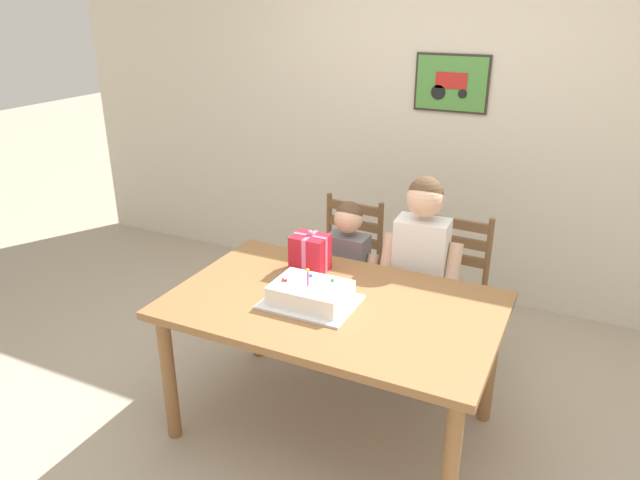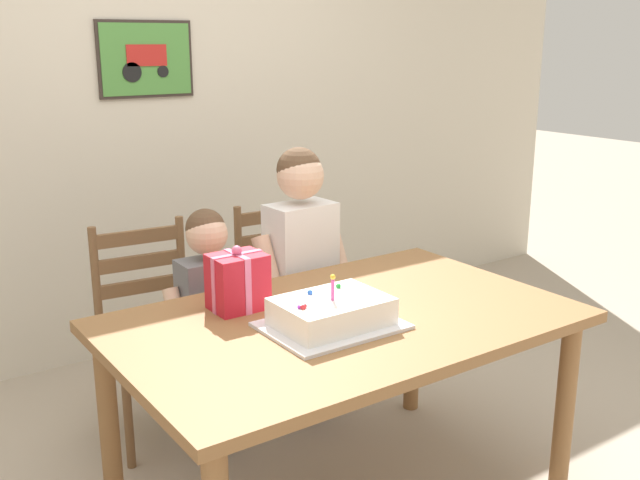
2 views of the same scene
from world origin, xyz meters
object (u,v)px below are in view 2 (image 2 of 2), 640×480
(gift_box_red_large, at_px, (238,282))
(child_older, at_px, (301,259))
(chair_right, at_px, (289,300))
(child_younger, at_px, (210,307))
(dining_table, at_px, (343,339))
(chair_left, at_px, (153,331))
(birthday_cake, at_px, (331,314))

(gift_box_red_large, relative_size, child_older, 0.19)
(chair_right, distance_m, child_younger, 0.63)
(dining_table, distance_m, gift_box_red_large, 0.42)
(child_younger, bearing_deg, dining_table, -72.70)
(chair_left, xyz_separation_m, child_older, (0.59, -0.27, 0.29))
(child_younger, bearing_deg, child_older, -0.06)
(chair_left, relative_size, chair_right, 1.00)
(gift_box_red_large, bearing_deg, child_older, 35.64)
(chair_left, bearing_deg, gift_box_red_large, -82.84)
(dining_table, xyz_separation_m, chair_right, (0.35, 0.90, -0.19))
(dining_table, xyz_separation_m, gift_box_red_large, (-0.26, 0.27, 0.19))
(birthday_cake, distance_m, child_older, 0.78)
(birthday_cake, relative_size, child_younger, 0.43)
(chair_right, bearing_deg, chair_left, -179.99)
(chair_left, height_order, chair_right, same)
(dining_table, xyz_separation_m, child_older, (0.25, 0.64, 0.09))
(dining_table, xyz_separation_m, child_younger, (-0.20, 0.64, -0.03))
(gift_box_red_large, relative_size, chair_right, 0.26)
(birthday_cake, bearing_deg, chair_left, 104.44)
(birthday_cake, distance_m, chair_left, 1.05)
(dining_table, relative_size, gift_box_red_large, 6.72)
(dining_table, relative_size, chair_right, 1.72)
(chair_right, xyz_separation_m, child_younger, (-0.55, -0.27, 0.16))
(birthday_cake, height_order, gift_box_red_large, gift_box_red_large)
(gift_box_red_large, height_order, child_older, child_older)
(dining_table, relative_size, chair_left, 1.72)
(child_younger, bearing_deg, gift_box_red_large, -99.99)
(birthday_cake, bearing_deg, gift_box_red_large, 116.90)
(birthday_cake, xyz_separation_m, child_younger, (-0.10, 0.70, -0.17))
(chair_right, height_order, child_younger, child_younger)
(child_older, bearing_deg, gift_box_red_large, -144.36)
(dining_table, xyz_separation_m, chair_left, (-0.34, 0.90, -0.19))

